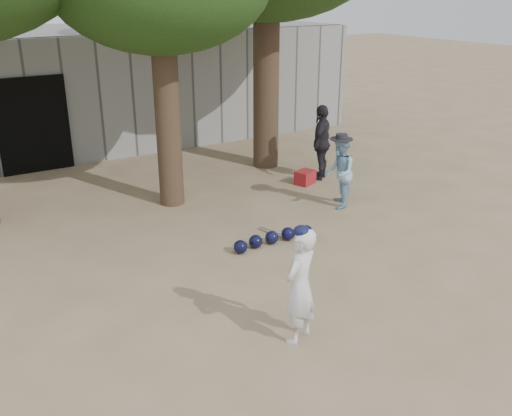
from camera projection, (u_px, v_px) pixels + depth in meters
ground at (257, 303)px, 7.87m from camera, size 70.00×70.00×0.00m
boy_player at (300, 286)px, 6.79m from camera, size 0.64×0.55×1.49m
spectator_blue at (340, 173)px, 11.06m from camera, size 0.83×0.86×1.40m
spectator_dark at (322, 142)px, 12.67m from camera, size 1.03×0.92×1.68m
red_bag at (305, 177)px, 12.54m from camera, size 0.50×0.45×0.30m
back_building at (57, 88)px, 15.51m from camera, size 16.00×5.24×3.00m
helmet_row at (273, 238)px, 9.61m from camera, size 1.51×0.34×0.23m
bat_pile at (282, 234)px, 10.00m from camera, size 0.57×0.76×0.06m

